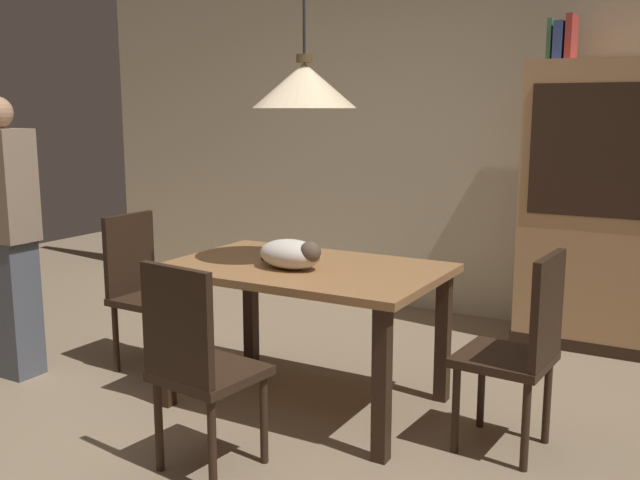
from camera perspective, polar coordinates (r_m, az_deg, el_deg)
ground at (r=3.55m, az=-6.51°, el=-15.60°), size 10.00×10.00×0.00m
back_wall at (r=5.55m, az=9.61°, el=9.20°), size 6.40×0.10×2.90m
dining_table at (r=3.74m, az=-1.19°, el=-3.54°), size 1.40×0.90×0.75m
chair_left_side at (r=4.44m, az=-13.81°, el=-3.44°), size 0.41×0.41×0.93m
chair_near_front at (r=3.10m, az=-9.73°, el=-9.34°), size 0.44×0.44×0.93m
chair_right_side at (r=3.37m, az=15.70°, el=-7.97°), size 0.43×0.43×0.93m
cat_sleeping at (r=3.63m, az=-2.22°, el=-1.12°), size 0.39×0.23×0.16m
pendant_lamp at (r=3.64m, az=-1.25°, el=12.16°), size 0.52×0.52×1.30m
hutch_bookcase at (r=4.97m, az=22.09°, el=1.98°), size 1.12×0.45×1.85m
book_green_slim at (r=5.02m, az=17.86°, el=14.81°), size 0.03×0.20×0.26m
book_blue_wide at (r=5.00m, az=18.52°, el=14.67°), size 0.06×0.24×0.24m
book_red_tall at (r=4.99m, az=19.26°, el=14.87°), size 0.04×0.22×0.28m
person_standing at (r=4.51m, az=-23.57°, el=0.12°), size 0.36×0.22×1.62m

